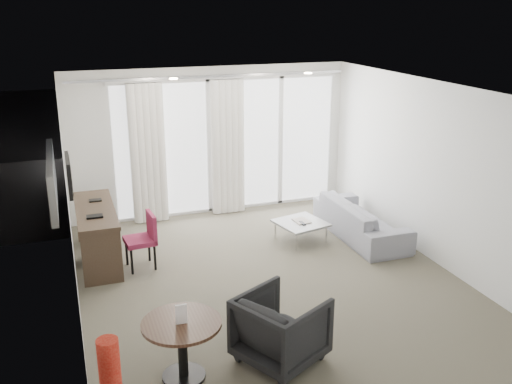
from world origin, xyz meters
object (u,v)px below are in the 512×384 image
object	(u,v)px
rattan_chair_b	(285,161)
round_table	(183,350)
coffee_table	(301,231)
tub_armchair	(281,329)
sofa	(361,219)
desk_chair	(140,241)
rattan_chair_a	(215,161)
desk	(97,235)

from	to	relation	value
rattan_chair_b	round_table	bearing A→B (deg)	-104.23
round_table	coffee_table	world-z (taller)	round_table
round_table	tub_armchair	distance (m)	1.04
sofa	rattan_chair_b	xyz separation A→B (m)	(0.10, 3.54, 0.07)
desk_chair	rattan_chair_a	distance (m)	4.38
desk_chair	rattan_chair_a	xyz separation A→B (m)	(2.15, 3.81, 0.00)
desk_chair	rattan_chair_a	size ratio (longest dim) A/B	0.99
coffee_table	sofa	distance (m)	1.02
round_table	rattan_chair_a	bearing A→B (deg)	71.96
round_table	rattan_chair_b	world-z (taller)	rattan_chair_b
desk	sofa	xyz separation A→B (m)	(4.10, -0.44, -0.11)
tub_armchair	coffee_table	distance (m)	3.25
tub_armchair	sofa	xyz separation A→B (m)	(2.48, 2.74, -0.08)
desk	sofa	size ratio (longest dim) A/B	0.87
round_table	sofa	xyz separation A→B (m)	(3.52, 2.70, -0.03)
tub_armchair	rattan_chair_b	size ratio (longest dim) A/B	1.13
tub_armchair	rattan_chair_a	world-z (taller)	rattan_chair_a
sofa	desk_chair	bearing A→B (deg)	89.98
round_table	tub_armchair	size ratio (longest dim) A/B	0.97
desk_chair	sofa	distance (m)	3.55
desk_chair	rattan_chair_b	size ratio (longest dim) A/B	1.12
tub_armchair	rattan_chair_b	xyz separation A→B (m)	(2.58, 6.28, -0.01)
tub_armchair	desk	bearing A→B (deg)	-1.06
sofa	desk	bearing A→B (deg)	83.81
rattan_chair_b	coffee_table	bearing A→B (deg)	-92.03
tub_armchair	rattan_chair_a	xyz separation A→B (m)	(1.08, 6.56, 0.03)
sofa	rattan_chair_a	xyz separation A→B (m)	(-1.40, 3.82, 0.12)
coffee_table	rattan_chair_b	distance (m)	3.58
desk	desk_chair	bearing A→B (deg)	-38.91
rattan_chair_a	desk_chair	bearing A→B (deg)	-108.07
desk	rattan_chair_b	xyz separation A→B (m)	(4.20, 3.10, -0.04)
tub_armchair	coffee_table	xyz separation A→B (m)	(1.48, 2.88, -0.21)
coffee_table	desk_chair	bearing A→B (deg)	-176.86
tub_armchair	rattan_chair_a	bearing A→B (deg)	-37.37
tub_armchair	sofa	size ratio (longest dim) A/B	0.41
desk_chair	round_table	xyz separation A→B (m)	(0.03, -2.71, -0.08)
sofa	coffee_table	bearing A→B (deg)	81.97
tub_armchair	rattan_chair_b	bearing A→B (deg)	-50.30
desk	sofa	bearing A→B (deg)	-6.19
tub_armchair	coffee_table	size ratio (longest dim) A/B	1.16
desk	desk_chair	distance (m)	0.71
desk_chair	rattan_chair_a	bearing A→B (deg)	55.36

